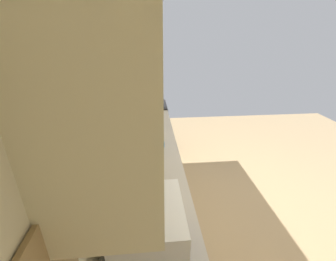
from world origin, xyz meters
The scene contains 7 objects.
ground_plane centered at (0.00, 0.00, 0.00)m, with size 6.95×6.95×0.00m, color tan.
wall_back centered at (0.00, 1.48, 1.36)m, with size 4.46×0.12×2.72m, color beige.
counter_run centered at (-0.33, 1.13, 0.45)m, with size 3.67×0.62×0.89m.
upper_cabinets centered at (-0.33, 1.26, 1.84)m, with size 2.30×0.33×0.70m.
oven_range centered at (1.79, 1.12, 0.46)m, with size 0.60×0.63×1.07m.
microwave centered at (-1.00, 1.15, 1.05)m, with size 0.45×0.39×0.33m.
bowl centered at (0.27, 1.02, 0.92)m, with size 0.12×0.12×0.05m.
Camera 1 is at (-1.92, 1.12, 2.06)m, focal length 24.07 mm.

